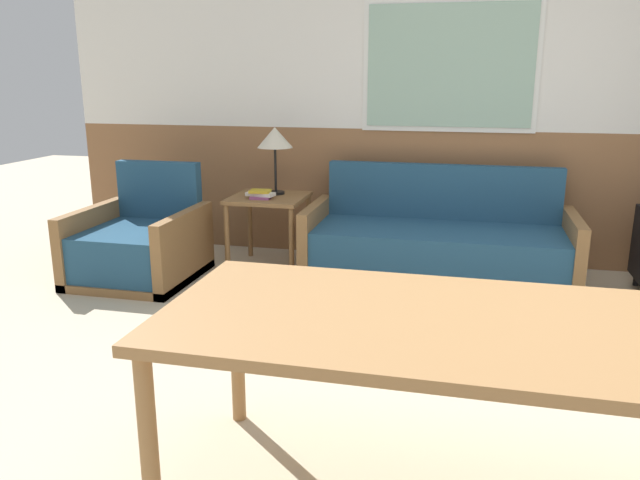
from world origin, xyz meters
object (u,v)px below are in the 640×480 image
(armchair, at_px, (140,247))
(side_table, at_px, (269,207))
(couch, at_px, (438,247))
(table_lamp, at_px, (275,139))
(dining_table, at_px, (441,336))

(armchair, xyz_separation_m, side_table, (0.86, 0.50, 0.24))
(couch, relative_size, armchair, 2.24)
(couch, height_order, side_table, couch)
(side_table, height_order, table_lamp, table_lamp)
(couch, height_order, dining_table, couch)
(armchair, height_order, table_lamp, table_lamp)
(armchair, bearing_deg, table_lamp, 21.51)
(side_table, distance_m, table_lamp, 0.53)
(couch, height_order, armchair, armchair)
(couch, xyz_separation_m, armchair, (-2.19, -0.50, -0.00))
(armchair, distance_m, dining_table, 3.17)
(armchair, xyz_separation_m, dining_table, (2.32, -2.12, 0.41))
(armchair, relative_size, table_lamp, 1.66)
(side_table, bearing_deg, couch, 0.04)
(couch, relative_size, side_table, 3.39)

